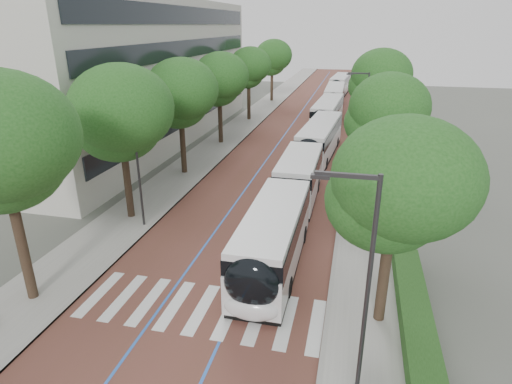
{
  "coord_description": "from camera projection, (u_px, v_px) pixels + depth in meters",
  "views": [
    {
      "loc": [
        6.08,
        -13.55,
        11.61
      ],
      "look_at": [
        0.7,
        9.25,
        2.4
      ],
      "focal_mm": 30.0,
      "sensor_mm": 36.0,
      "label": 1
    }
  ],
  "objects": [
    {
      "name": "lamp_post_left",
      "position": [
        138.0,
        162.0,
        24.86
      ],
      "size": [
        0.14,
        0.14,
        8.0
      ],
      "primitive_type": "cylinder",
      "color": "#2E2E31",
      "rests_on": "sidewalk_left"
    },
    {
      "name": "kerb_right",
      "position": [
        352.0,
        124.0,
        52.83
      ],
      "size": [
        0.2,
        140.0,
        0.14
      ],
      "primitive_type": "cube",
      "color": "gray",
      "rests_on": "ground"
    },
    {
      "name": "hedge",
      "position": [
        421.0,
        348.0,
        15.69
      ],
      "size": [
        1.2,
        14.0,
        0.8
      ],
      "primitive_type": "cube",
      "color": "#1A4016",
      "rests_on": "sidewalk_right"
    },
    {
      "name": "bus_queued_0",
      "position": [
        319.0,
        141.0,
        39.33
      ],
      "size": [
        3.35,
        12.54,
        3.2
      ],
      "rotation": [
        0.0,
        0.0,
        -0.07
      ],
      "color": "silver",
      "rests_on": "ground"
    },
    {
      "name": "road",
      "position": [
        306.0,
        123.0,
        54.05
      ],
      "size": [
        11.0,
        140.0,
        0.02
      ],
      "primitive_type": "cube",
      "color": "brown",
      "rests_on": "ground"
    },
    {
      "name": "streetlight_near",
      "position": [
        362.0,
        285.0,
        11.92
      ],
      "size": [
        1.82,
        0.2,
        8.0
      ],
      "color": "#2E2E31",
      "rests_on": "sidewalk_right"
    },
    {
      "name": "ground",
      "position": [
        189.0,
        323.0,
        17.82
      ],
      "size": [
        160.0,
        160.0,
        0.0
      ],
      "primitive_type": "plane",
      "color": "#51544C",
      "rests_on": "ground"
    },
    {
      "name": "sidewalk_left",
      "position": [
        249.0,
        119.0,
        55.63
      ],
      "size": [
        4.0,
        140.0,
        0.12
      ],
      "primitive_type": "cube",
      "color": "gray",
      "rests_on": "ground"
    },
    {
      "name": "kerb_left",
      "position": [
        263.0,
        120.0,
        55.22
      ],
      "size": [
        0.2,
        140.0,
        0.14
      ],
      "primitive_type": "cube",
      "color": "gray",
      "rests_on": "ground"
    },
    {
      "name": "trees_left",
      "position": [
        202.0,
        86.0,
        37.89
      ],
      "size": [
        6.08,
        60.88,
        9.58
      ],
      "color": "black",
      "rests_on": "ground"
    },
    {
      "name": "sidewalk_right",
      "position": [
        367.0,
        125.0,
        52.42
      ],
      "size": [
        4.0,
        140.0,
        0.12
      ],
      "primitive_type": "cube",
      "color": "gray",
      "rests_on": "ground"
    },
    {
      "name": "lane_line_right",
      "position": [
        319.0,
        123.0,
        53.7
      ],
      "size": [
        0.12,
        126.0,
        0.01
      ],
      "primitive_type": "cube",
      "color": "blue",
      "rests_on": "road"
    },
    {
      "name": "trees_right",
      "position": [
        379.0,
        99.0,
        33.94
      ],
      "size": [
        5.46,
        47.3,
        9.1
      ],
      "color": "black",
      "rests_on": "ground"
    },
    {
      "name": "bus_queued_2",
      "position": [
        334.0,
        98.0,
        62.33
      ],
      "size": [
        2.71,
        12.43,
        3.2
      ],
      "rotation": [
        0.0,
        0.0,
        0.01
      ],
      "color": "silver",
      "rests_on": "ground"
    },
    {
      "name": "streetlight_far",
      "position": [
        363.0,
        114.0,
        34.57
      ],
      "size": [
        1.82,
        0.2,
        8.0
      ],
      "color": "#2E2E31",
      "rests_on": "sidewalk_right"
    },
    {
      "name": "bus_queued_3",
      "position": [
        340.0,
        85.0,
        75.24
      ],
      "size": [
        3.29,
        12.53,
        3.2
      ],
      "rotation": [
        0.0,
        0.0,
        -0.06
      ],
      "color": "silver",
      "rests_on": "ground"
    },
    {
      "name": "lane_line_left",
      "position": [
        294.0,
        122.0,
        54.38
      ],
      "size": [
        0.12,
        126.0,
        0.01
      ],
      "primitive_type": "cube",
      "color": "blue",
      "rests_on": "road"
    },
    {
      "name": "bus_queued_1",
      "position": [
        327.0,
        114.0,
        50.79
      ],
      "size": [
        3.12,
        12.5,
        3.2
      ],
      "rotation": [
        0.0,
        0.0,
        -0.05
      ],
      "color": "silver",
      "rests_on": "ground"
    },
    {
      "name": "lead_bus",
      "position": [
        286.0,
        209.0,
        24.75
      ],
      "size": [
        2.59,
        18.4,
        3.2
      ],
      "rotation": [
        0.0,
        0.0,
        0.0
      ],
      "color": "black",
      "rests_on": "ground"
    },
    {
      "name": "zebra_crossing",
      "position": [
        202.0,
        309.0,
        18.67
      ],
      "size": [
        10.55,
        3.6,
        0.01
      ],
      "color": "silver",
      "rests_on": "ground"
    },
    {
      "name": "office_building",
      "position": [
        110.0,
        71.0,
        44.78
      ],
      "size": [
        18.11,
        40.0,
        14.0
      ],
      "color": "beige",
      "rests_on": "ground"
    }
  ]
}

